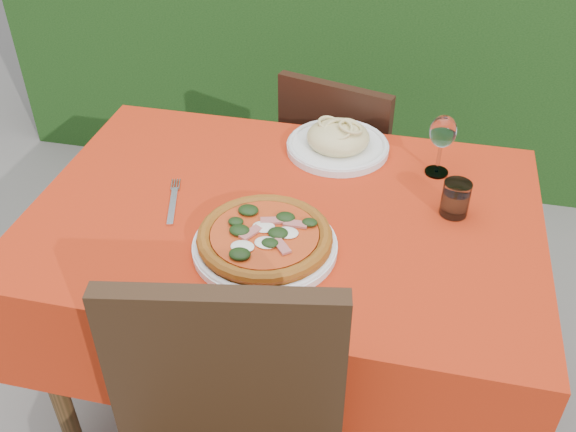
% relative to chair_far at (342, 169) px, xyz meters
% --- Properties ---
extents(ground, '(60.00, 60.00, 0.00)m').
position_rel_chair_far_xyz_m(ground, '(-0.06, -0.62, -0.48)').
color(ground, '#645E5A').
rests_on(ground, ground).
extents(dining_table, '(1.26, 0.86, 0.75)m').
position_rel_chair_far_xyz_m(dining_table, '(-0.06, -0.62, 0.11)').
color(dining_table, '#4D3118').
rests_on(dining_table, ground).
extents(chair_far, '(0.47, 0.47, 0.84)m').
position_rel_chair_far_xyz_m(chair_far, '(0.00, 0.00, 0.00)').
color(chair_far, black).
rests_on(chair_far, ground).
extents(pizza_plate, '(0.35, 0.35, 0.06)m').
position_rel_chair_far_xyz_m(pizza_plate, '(-0.07, -0.78, 0.29)').
color(pizza_plate, white).
rests_on(pizza_plate, dining_table).
extents(pasta_plate, '(0.29, 0.29, 0.08)m').
position_rel_chair_far_xyz_m(pasta_plate, '(0.02, -0.31, 0.30)').
color(pasta_plate, white).
rests_on(pasta_plate, dining_table).
extents(water_glass, '(0.07, 0.07, 0.09)m').
position_rel_chair_far_xyz_m(water_glass, '(0.35, -0.55, 0.31)').
color(water_glass, silver).
rests_on(water_glass, dining_table).
extents(wine_glass, '(0.07, 0.07, 0.17)m').
position_rel_chair_far_xyz_m(wine_glass, '(0.30, -0.37, 0.39)').
color(wine_glass, white).
rests_on(wine_glass, dining_table).
extents(fork, '(0.08, 0.21, 0.01)m').
position_rel_chair_far_xyz_m(fork, '(-0.34, -0.67, 0.27)').
color(fork, silver).
rests_on(fork, dining_table).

